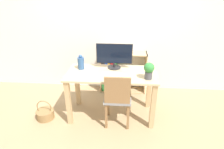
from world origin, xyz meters
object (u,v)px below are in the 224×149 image
object	(u,v)px
potted_plant	(149,70)
bookshelf	(115,72)
monitor	(114,55)
chair	(118,97)
vase	(81,63)
basket	(45,114)
keyboard	(112,75)

from	to	relation	value
potted_plant	bookshelf	bearing A→B (deg)	118.36
monitor	chair	distance (m)	0.67
potted_plant	chair	xyz separation A→B (m)	(-0.43, -0.08, -0.42)
potted_plant	chair	world-z (taller)	potted_plant
monitor	chair	bearing A→B (deg)	-79.66
vase	chair	xyz separation A→B (m)	(0.60, -0.36, -0.39)
chair	basket	size ratio (longest dim) A/B	2.62
keyboard	potted_plant	distance (m)	0.55
monitor	basket	xyz separation A→B (m)	(-1.10, -0.38, -0.91)
monitor	keyboard	size ratio (longest dim) A/B	1.81
keyboard	vase	world-z (taller)	vase
keyboard	chair	xyz separation A→B (m)	(0.10, -0.16, -0.29)
bookshelf	basket	size ratio (longest dim) A/B	2.68
keyboard	chair	bearing A→B (deg)	-59.25
keyboard	chair	world-z (taller)	chair
chair	keyboard	bearing A→B (deg)	114.29
chair	bookshelf	distance (m)	1.08
chair	basket	world-z (taller)	chair
monitor	vase	distance (m)	0.54
chair	bookshelf	xyz separation A→B (m)	(-0.11, 1.07, -0.09)
potted_plant	vase	bearing A→B (deg)	164.72
vase	bookshelf	size ratio (longest dim) A/B	0.27
potted_plant	chair	size ratio (longest dim) A/B	0.28
chair	bookshelf	world-z (taller)	chair
keyboard	bookshelf	bearing A→B (deg)	90.92
keyboard	vase	xyz separation A→B (m)	(-0.50, 0.19, 0.10)
vase	bookshelf	world-z (taller)	vase
chair	bookshelf	bearing A→B (deg)	89.44
keyboard	bookshelf	size ratio (longest dim) A/B	0.35
keyboard	vase	size ratio (longest dim) A/B	1.32
monitor	bookshelf	xyz separation A→B (m)	(-0.03, 0.64, -0.59)
bookshelf	keyboard	bearing A→B (deg)	-89.08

